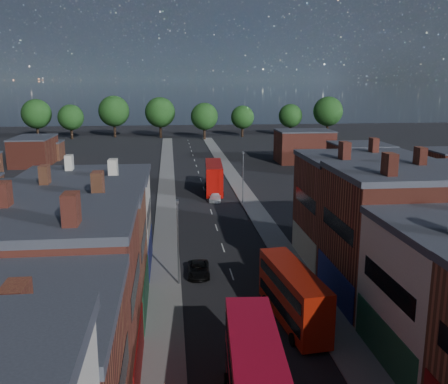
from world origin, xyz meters
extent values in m
cube|color=gray|center=(-6.50, 50.00, 0.06)|extent=(3.00, 200.00, 0.12)
cube|color=gray|center=(6.50, 50.00, 0.06)|extent=(3.00, 200.00, 0.12)
cylinder|color=slate|center=(-5.20, 30.00, 4.00)|extent=(0.16, 0.16, 8.00)
cube|color=slate|center=(-5.20, 30.00, 8.00)|extent=(0.25, 0.70, 0.25)
cylinder|color=slate|center=(5.20, 60.00, 4.00)|extent=(0.16, 0.16, 8.00)
cube|color=slate|center=(5.20, 60.00, 8.00)|extent=(0.25, 0.70, 0.25)
cube|color=black|center=(-1.50, 9.53, 3.92)|extent=(3.54, 11.17, 0.98)
cylinder|color=black|center=(-2.59, 13.44, 0.54)|extent=(0.40, 1.11, 1.09)
cylinder|color=black|center=(0.12, 13.25, 0.54)|extent=(0.40, 1.11, 1.09)
cube|color=#A41909|center=(3.50, 21.60, 2.39)|extent=(3.48, 10.53, 4.13)
cube|color=black|center=(3.50, 21.60, 1.60)|extent=(3.45, 9.71, 0.85)
cube|color=black|center=(3.50, 21.60, 3.38)|extent=(3.45, 9.71, 0.85)
cylinder|color=black|center=(2.70, 18.19, 0.47)|extent=(0.38, 0.96, 0.94)
cylinder|color=black|center=(5.03, 18.45, 0.47)|extent=(0.38, 0.96, 0.94)
cylinder|color=black|center=(1.97, 24.76, 0.47)|extent=(0.38, 0.96, 0.94)
cylinder|color=black|center=(4.30, 25.02, 0.47)|extent=(0.38, 0.96, 0.94)
cube|color=#AA0C07|center=(1.50, 68.43, 2.72)|extent=(3.39, 11.87, 4.69)
cube|color=black|center=(1.50, 68.43, 1.81)|extent=(3.39, 10.94, 0.96)
cube|color=black|center=(1.50, 68.43, 3.84)|extent=(3.39, 10.94, 0.96)
cylinder|color=black|center=(-0.06, 64.77, 0.53)|extent=(0.39, 1.08, 1.07)
cylinder|color=black|center=(2.60, 64.60, 0.53)|extent=(0.39, 1.08, 1.07)
cylinder|color=black|center=(0.40, 72.26, 0.53)|extent=(0.39, 1.08, 1.07)
cylinder|color=black|center=(3.06, 72.09, 0.53)|extent=(0.39, 1.08, 1.07)
imported|color=black|center=(-3.25, 32.07, 0.63)|extent=(2.25, 4.60, 1.26)
imported|color=silver|center=(1.20, 62.66, 0.65)|extent=(2.43, 4.70, 1.30)
camera|label=1|loc=(-5.73, -13.65, 18.64)|focal=40.00mm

